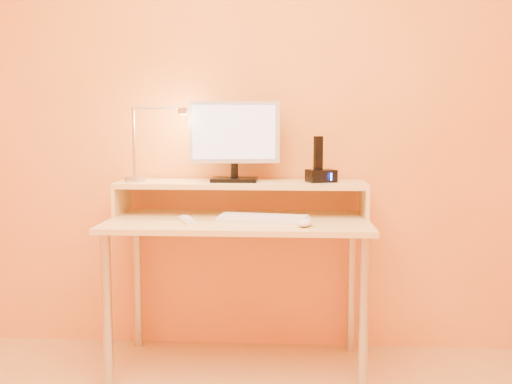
# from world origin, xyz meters

# --- Properties ---
(wall_back) EXTENTS (3.00, 0.04, 2.50)m
(wall_back) POSITION_xyz_m (0.00, 1.50, 1.25)
(wall_back) COLOR #F8954A
(wall_back) RESTS_ON floor
(desk_leg_fl) EXTENTS (0.04, 0.04, 0.69)m
(desk_leg_fl) POSITION_xyz_m (-0.55, 0.93, 0.35)
(desk_leg_fl) COLOR #B5B5B6
(desk_leg_fl) RESTS_ON floor
(desk_leg_fr) EXTENTS (0.04, 0.04, 0.69)m
(desk_leg_fr) POSITION_xyz_m (0.55, 0.93, 0.35)
(desk_leg_fr) COLOR #B5B5B6
(desk_leg_fr) RESTS_ON floor
(desk_leg_bl) EXTENTS (0.04, 0.04, 0.69)m
(desk_leg_bl) POSITION_xyz_m (-0.55, 1.43, 0.35)
(desk_leg_bl) COLOR #B5B5B6
(desk_leg_bl) RESTS_ON floor
(desk_leg_br) EXTENTS (0.04, 0.04, 0.69)m
(desk_leg_br) POSITION_xyz_m (0.55, 1.43, 0.35)
(desk_leg_br) COLOR #B5B5B6
(desk_leg_br) RESTS_ON floor
(desk_lower) EXTENTS (1.20, 0.60, 0.02)m
(desk_lower) POSITION_xyz_m (0.00, 1.18, 0.71)
(desk_lower) COLOR #E7C77E
(desk_lower) RESTS_ON floor
(shelf_riser_left) EXTENTS (0.02, 0.30, 0.14)m
(shelf_riser_left) POSITION_xyz_m (-0.59, 1.33, 0.79)
(shelf_riser_left) COLOR #E7C77E
(shelf_riser_left) RESTS_ON desk_lower
(shelf_riser_right) EXTENTS (0.02, 0.30, 0.14)m
(shelf_riser_right) POSITION_xyz_m (0.59, 1.33, 0.79)
(shelf_riser_right) COLOR #E7C77E
(shelf_riser_right) RESTS_ON desk_lower
(desk_shelf) EXTENTS (1.20, 0.30, 0.02)m
(desk_shelf) POSITION_xyz_m (0.00, 1.33, 0.87)
(desk_shelf) COLOR #E7C77E
(desk_shelf) RESTS_ON desk_lower
(monitor_foot) EXTENTS (0.22, 0.16, 0.02)m
(monitor_foot) POSITION_xyz_m (-0.03, 1.33, 0.89)
(monitor_foot) COLOR black
(monitor_foot) RESTS_ON desk_shelf
(monitor_neck) EXTENTS (0.04, 0.04, 0.07)m
(monitor_neck) POSITION_xyz_m (-0.03, 1.33, 0.93)
(monitor_neck) COLOR black
(monitor_neck) RESTS_ON monitor_foot
(monitor_panel) EXTENTS (0.44, 0.09, 0.30)m
(monitor_panel) POSITION_xyz_m (-0.03, 1.34, 1.12)
(monitor_panel) COLOR silver
(monitor_panel) RESTS_ON monitor_neck
(monitor_back) EXTENTS (0.39, 0.07, 0.25)m
(monitor_back) POSITION_xyz_m (-0.03, 1.36, 1.12)
(monitor_back) COLOR black
(monitor_back) RESTS_ON monitor_panel
(monitor_screen) EXTENTS (0.39, 0.06, 0.26)m
(monitor_screen) POSITION_xyz_m (-0.03, 1.32, 1.12)
(monitor_screen) COLOR silver
(monitor_screen) RESTS_ON monitor_panel
(lamp_base) EXTENTS (0.10, 0.10, 0.02)m
(lamp_base) POSITION_xyz_m (-0.52, 1.30, 0.89)
(lamp_base) COLOR #B5B5B6
(lamp_base) RESTS_ON desk_shelf
(lamp_post) EXTENTS (0.01, 0.01, 0.33)m
(lamp_post) POSITION_xyz_m (-0.52, 1.30, 1.07)
(lamp_post) COLOR #B5B5B6
(lamp_post) RESTS_ON lamp_base
(lamp_arm) EXTENTS (0.24, 0.01, 0.01)m
(lamp_arm) POSITION_xyz_m (-0.40, 1.30, 1.24)
(lamp_arm) COLOR #B5B5B6
(lamp_arm) RESTS_ON lamp_post
(lamp_head) EXTENTS (0.04, 0.04, 0.03)m
(lamp_head) POSITION_xyz_m (-0.28, 1.30, 1.22)
(lamp_head) COLOR #B5B5B6
(lamp_head) RESTS_ON lamp_arm
(lamp_bulb) EXTENTS (0.03, 0.03, 0.00)m
(lamp_bulb) POSITION_xyz_m (-0.28, 1.30, 1.20)
(lamp_bulb) COLOR #FFEAC6
(lamp_bulb) RESTS_ON lamp_head
(phone_dock) EXTENTS (0.16, 0.14, 0.06)m
(phone_dock) POSITION_xyz_m (0.38, 1.33, 0.91)
(phone_dock) COLOR black
(phone_dock) RESTS_ON desk_shelf
(phone_handset) EXTENTS (0.05, 0.04, 0.16)m
(phone_handset) POSITION_xyz_m (0.37, 1.33, 1.02)
(phone_handset) COLOR black
(phone_handset) RESTS_ON phone_dock
(phone_led) EXTENTS (0.01, 0.00, 0.04)m
(phone_led) POSITION_xyz_m (0.43, 1.28, 0.91)
(phone_led) COLOR #1F60FF
(phone_led) RESTS_ON phone_dock
(keyboard) EXTENTS (0.43, 0.19, 0.02)m
(keyboard) POSITION_xyz_m (0.12, 1.10, 0.73)
(keyboard) COLOR silver
(keyboard) RESTS_ON desk_lower
(mouse) EXTENTS (0.09, 0.12, 0.04)m
(mouse) POSITION_xyz_m (0.30, 1.00, 0.74)
(mouse) COLOR silver
(mouse) RESTS_ON desk_lower
(remote_control) EXTENTS (0.10, 0.17, 0.02)m
(remote_control) POSITION_xyz_m (-0.22, 1.07, 0.73)
(remote_control) COLOR silver
(remote_control) RESTS_ON desk_lower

